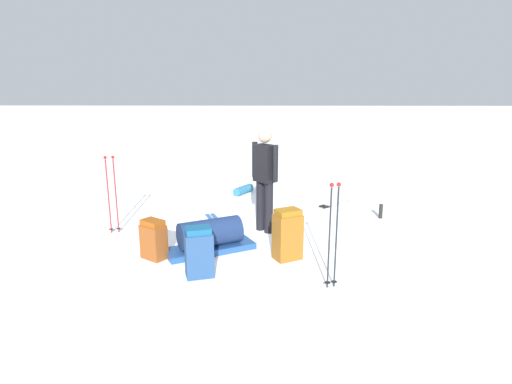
{
  "coord_description": "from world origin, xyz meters",
  "views": [
    {
      "loc": [
        -0.1,
        6.71,
        2.41
      ],
      "look_at": [
        0.0,
        0.0,
        0.7
      ],
      "focal_mm": 30.22,
      "sensor_mm": 36.0,
      "label": 1
    }
  ],
  "objects_px": {
    "ski_pair_near": "(223,230)",
    "sleeping_mat_rolled": "(243,190)",
    "backpack_small_spare": "(288,235)",
    "skier_standing": "(265,175)",
    "ski_pair_far": "(324,208)",
    "thermos_bottle": "(381,211)",
    "ski_poles_planted_near": "(112,191)",
    "ski_poles_planted_far": "(333,230)",
    "backpack_bright": "(199,252)",
    "gear_sled": "(210,237)",
    "backpack_large_dark": "(154,240)"
  },
  "relations": [
    {
      "from": "ski_pair_far",
      "to": "backpack_small_spare",
      "type": "height_order",
      "value": "backpack_small_spare"
    },
    {
      "from": "backpack_large_dark",
      "to": "thermos_bottle",
      "type": "bearing_deg",
      "value": -152.66
    },
    {
      "from": "backpack_large_dark",
      "to": "backpack_small_spare",
      "type": "xyz_separation_m",
      "value": [
        -1.88,
        -0.01,
        0.08
      ]
    },
    {
      "from": "skier_standing",
      "to": "gear_sled",
      "type": "height_order",
      "value": "skier_standing"
    },
    {
      "from": "thermos_bottle",
      "to": "skier_standing",
      "type": "bearing_deg",
      "value": 19.02
    },
    {
      "from": "skier_standing",
      "to": "ski_pair_far",
      "type": "relative_size",
      "value": 1.14
    },
    {
      "from": "ski_pair_near",
      "to": "sleeping_mat_rolled",
      "type": "height_order",
      "value": "sleeping_mat_rolled"
    },
    {
      "from": "sleeping_mat_rolled",
      "to": "thermos_bottle",
      "type": "distance_m",
      "value": 3.11
    },
    {
      "from": "ski_pair_near",
      "to": "gear_sled",
      "type": "height_order",
      "value": "gear_sled"
    },
    {
      "from": "backpack_small_spare",
      "to": "ski_poles_planted_far",
      "type": "bearing_deg",
      "value": 119.3
    },
    {
      "from": "backpack_bright",
      "to": "backpack_small_spare",
      "type": "bearing_deg",
      "value": -153.64
    },
    {
      "from": "ski_poles_planted_near",
      "to": "gear_sled",
      "type": "bearing_deg",
      "value": 154.41
    },
    {
      "from": "backpack_bright",
      "to": "thermos_bottle",
      "type": "relative_size",
      "value": 2.52
    },
    {
      "from": "skier_standing",
      "to": "backpack_bright",
      "type": "height_order",
      "value": "skier_standing"
    },
    {
      "from": "skier_standing",
      "to": "backpack_large_dark",
      "type": "bearing_deg",
      "value": 36.96
    },
    {
      "from": "ski_poles_planted_far",
      "to": "ski_pair_near",
      "type": "bearing_deg",
      "value": -53.68
    },
    {
      "from": "backpack_large_dark",
      "to": "backpack_bright",
      "type": "relative_size",
      "value": 0.87
    },
    {
      "from": "ski_pair_near",
      "to": "thermos_bottle",
      "type": "bearing_deg",
      "value": -165.83
    },
    {
      "from": "ski_pair_near",
      "to": "gear_sled",
      "type": "distance_m",
      "value": 0.96
    },
    {
      "from": "ski_pair_far",
      "to": "sleeping_mat_rolled",
      "type": "height_order",
      "value": "sleeping_mat_rolled"
    },
    {
      "from": "skier_standing",
      "to": "ski_pair_far",
      "type": "distance_m",
      "value": 2.04
    },
    {
      "from": "backpack_large_dark",
      "to": "ski_poles_planted_far",
      "type": "xyz_separation_m",
      "value": [
        -2.36,
        0.85,
        0.45
      ]
    },
    {
      "from": "skier_standing",
      "to": "ski_pair_near",
      "type": "xyz_separation_m",
      "value": [
        0.7,
        -0.02,
        -0.94
      ]
    },
    {
      "from": "ski_poles_planted_far",
      "to": "sleeping_mat_rolled",
      "type": "xyz_separation_m",
      "value": [
        1.26,
        -4.49,
        -0.63
      ]
    },
    {
      "from": "skier_standing",
      "to": "gear_sled",
      "type": "relative_size",
      "value": 1.25
    },
    {
      "from": "ski_poles_planted_near",
      "to": "thermos_bottle",
      "type": "bearing_deg",
      "value": -169.68
    },
    {
      "from": "ski_pair_near",
      "to": "thermos_bottle",
      "type": "distance_m",
      "value": 2.92
    },
    {
      "from": "ski_poles_planted_near",
      "to": "sleeping_mat_rolled",
      "type": "distance_m",
      "value": 3.33
    },
    {
      "from": "backpack_small_spare",
      "to": "ski_poles_planted_near",
      "type": "relative_size",
      "value": 0.56
    },
    {
      "from": "skier_standing",
      "to": "sleeping_mat_rolled",
      "type": "xyz_separation_m",
      "value": [
        0.46,
        -2.47,
        -0.86
      ]
    },
    {
      "from": "ski_poles_planted_near",
      "to": "ski_poles_planted_far",
      "type": "relative_size",
      "value": 0.99
    },
    {
      "from": "skier_standing",
      "to": "thermos_bottle",
      "type": "xyz_separation_m",
      "value": [
        -2.13,
        -0.73,
        -0.82
      ]
    },
    {
      "from": "ski_pair_far",
      "to": "skier_standing",
      "type": "bearing_deg",
      "value": 48.83
    },
    {
      "from": "ski_pair_near",
      "to": "ski_poles_planted_far",
      "type": "height_order",
      "value": "ski_poles_planted_far"
    },
    {
      "from": "backpack_bright",
      "to": "ski_poles_planted_far",
      "type": "relative_size",
      "value": 0.5
    },
    {
      "from": "ski_pair_far",
      "to": "gear_sled",
      "type": "height_order",
      "value": "gear_sled"
    },
    {
      "from": "ski_pair_near",
      "to": "sleeping_mat_rolled",
      "type": "bearing_deg",
      "value": -95.63
    },
    {
      "from": "skier_standing",
      "to": "gear_sled",
      "type": "bearing_deg",
      "value": 48.73
    },
    {
      "from": "ski_poles_planted_far",
      "to": "skier_standing",
      "type": "bearing_deg",
      "value": -68.41
    },
    {
      "from": "skier_standing",
      "to": "ski_poles_planted_near",
      "type": "bearing_deg",
      "value": 2.42
    },
    {
      "from": "ski_pair_near",
      "to": "backpack_small_spare",
      "type": "bearing_deg",
      "value": 130.75
    },
    {
      "from": "backpack_bright",
      "to": "gear_sled",
      "type": "relative_size",
      "value": 0.48
    },
    {
      "from": "backpack_small_spare",
      "to": "gear_sled",
      "type": "distance_m",
      "value": 1.15
    },
    {
      "from": "ski_pair_far",
      "to": "sleeping_mat_rolled",
      "type": "distance_m",
      "value": 1.99
    },
    {
      "from": "backpack_bright",
      "to": "backpack_large_dark",
      "type": "bearing_deg",
      "value": -37.9
    },
    {
      "from": "ski_poles_planted_far",
      "to": "gear_sled",
      "type": "height_order",
      "value": "ski_poles_planted_far"
    },
    {
      "from": "backpack_small_spare",
      "to": "backpack_bright",
      "type": "bearing_deg",
      "value": 26.36
    },
    {
      "from": "backpack_small_spare",
      "to": "sleeping_mat_rolled",
      "type": "relative_size",
      "value": 1.32
    },
    {
      "from": "ski_poles_planted_far",
      "to": "sleeping_mat_rolled",
      "type": "bearing_deg",
      "value": -74.35
    },
    {
      "from": "thermos_bottle",
      "to": "ski_pair_near",
      "type": "bearing_deg",
      "value": 14.17
    }
  ]
}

